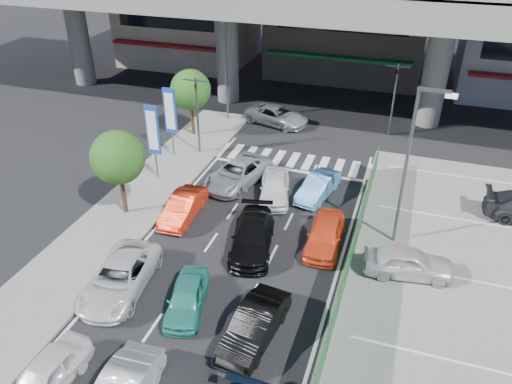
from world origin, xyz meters
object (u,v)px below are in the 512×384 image
(street_lamp_right, at_px, (412,156))
(sedan_white_mid_left, at_px, (120,277))
(traffic_cone, at_px, (398,246))
(street_lamp_left, at_px, (228,58))
(tree_far, at_px, (191,90))
(sedan_white_front_mid, at_px, (275,187))
(taxi_teal_mid, at_px, (187,298))
(kei_truck_front_right, at_px, (318,187))
(traffic_light_left, at_px, (196,97))
(tree_near, at_px, (118,158))
(traffic_light_right, at_px, (396,82))
(signboard_far, at_px, (170,113))
(taxi_orange_right, at_px, (325,235))
(van_white_back_left, at_px, (45,376))
(taxi_orange_left, at_px, (183,207))
(crossing_wagon_silver, at_px, (277,116))
(parked_sedan_white, at_px, (408,262))
(sedan_black_mid, at_px, (252,236))
(signboard_near, at_px, (153,132))
(wagon_silver_front_left, at_px, (237,173))

(street_lamp_right, distance_m, sedan_white_mid_left, 14.00)
(sedan_white_mid_left, xyz_separation_m, traffic_cone, (11.23, 6.49, -0.27))
(street_lamp_left, xyz_separation_m, sedan_white_mid_left, (2.36, -19.42, -4.08))
(tree_far, relative_size, sedan_white_front_mid, 1.19)
(taxi_teal_mid, height_order, kei_truck_front_right, kei_truck_front_right)
(traffic_light_left, bearing_deg, traffic_cone, -27.24)
(tree_near, relative_size, taxi_teal_mid, 1.33)
(traffic_light_right, bearing_deg, sedan_white_front_mid, -115.98)
(sedan_white_mid_left, xyz_separation_m, taxi_teal_mid, (3.26, -0.17, -0.08))
(signboard_far, height_order, kei_truck_front_right, signboard_far)
(taxi_orange_right, bearing_deg, van_white_back_left, -125.77)
(traffic_light_right, xyz_separation_m, street_lamp_right, (1.67, -13.00, 0.83))
(street_lamp_right, distance_m, traffic_cone, 4.45)
(taxi_orange_right, bearing_deg, tree_far, 137.29)
(street_lamp_left, relative_size, van_white_back_left, 2.11)
(traffic_light_left, height_order, kei_truck_front_right, traffic_light_left)
(sedan_white_front_mid, bearing_deg, traffic_cone, -37.31)
(street_lamp_right, relative_size, van_white_back_left, 2.11)
(taxi_orange_left, xyz_separation_m, crossing_wagon_silver, (1.13, 13.76, 0.02))
(sedan_white_mid_left, relative_size, parked_sedan_white, 1.24)
(sedan_white_mid_left, height_order, sedan_white_front_mid, same)
(signboard_far, xyz_separation_m, sedan_black_mid, (8.11, -7.76, -2.37))
(traffic_light_right, xyz_separation_m, signboard_near, (-12.70, -11.01, -0.87))
(sedan_black_mid, bearing_deg, signboard_far, 123.95)
(signboard_far, bearing_deg, traffic_light_right, 31.43)
(signboard_far, bearing_deg, taxi_teal_mid, -61.30)
(sedan_black_mid, bearing_deg, van_white_back_left, -125.13)
(tree_far, distance_m, sedan_white_mid_left, 16.60)
(van_white_back_left, distance_m, traffic_cone, 16.08)
(kei_truck_front_right, bearing_deg, street_lamp_left, 146.49)
(traffic_light_left, relative_size, taxi_teal_mid, 1.44)
(street_lamp_left, bearing_deg, signboard_near, -94.99)
(street_lamp_right, relative_size, taxi_orange_right, 1.98)
(tree_near, xyz_separation_m, wagon_silver_front_left, (4.61, 4.99, -2.70))
(van_white_back_left, bearing_deg, sedan_black_mid, 71.12)
(street_lamp_left, relative_size, signboard_far, 1.70)
(tree_near, distance_m, sedan_white_front_mid, 8.70)
(traffic_light_right, relative_size, sedan_white_front_mid, 1.28)
(signboard_near, height_order, taxi_orange_right, signboard_near)
(taxi_orange_right, relative_size, kei_truck_front_right, 1.06)
(signboard_near, bearing_deg, signboard_far, 97.59)
(van_white_back_left, xyz_separation_m, kei_truck_front_right, (6.16, 15.77, -0.02))
(taxi_orange_left, xyz_separation_m, parked_sedan_white, (11.65, -1.10, 0.09))
(crossing_wagon_silver, bearing_deg, traffic_light_right, -70.49)
(sedan_white_front_mid, bearing_deg, parked_sedan_white, -45.13)
(tree_near, distance_m, van_white_back_left, 11.54)
(crossing_wagon_silver, bearing_deg, taxi_orange_right, -139.58)
(traffic_light_left, relative_size, sedan_white_mid_left, 1.05)
(signboard_near, bearing_deg, van_white_back_left, -76.54)
(traffic_light_left, bearing_deg, street_lamp_left, 91.20)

